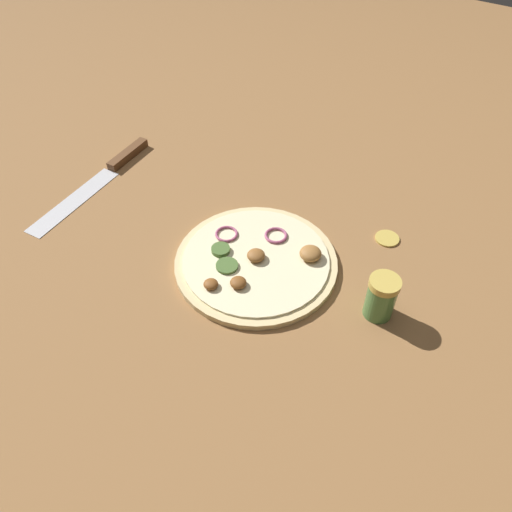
# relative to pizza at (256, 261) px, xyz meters

# --- Properties ---
(ground_plane) EXTENTS (3.00, 3.00, 0.00)m
(ground_plane) POSITION_rel_pizza_xyz_m (-0.00, 0.00, -0.01)
(ground_plane) COLOR olive
(pizza) EXTENTS (0.28, 0.28, 0.03)m
(pizza) POSITION_rel_pizza_xyz_m (0.00, 0.00, 0.00)
(pizza) COLOR beige
(pizza) RESTS_ON ground_plane
(knife) EXTENTS (0.34, 0.06, 0.02)m
(knife) POSITION_rel_pizza_xyz_m (0.05, 0.41, -0.00)
(knife) COLOR silver
(knife) RESTS_ON ground_plane
(spice_jar) EXTENTS (0.05, 0.05, 0.08)m
(spice_jar) POSITION_rel_pizza_xyz_m (0.02, -0.22, 0.03)
(spice_jar) COLOR #4C7F42
(spice_jar) RESTS_ON ground_plane
(loose_cap) EXTENTS (0.04, 0.04, 0.01)m
(loose_cap) POSITION_rel_pizza_xyz_m (0.19, -0.17, -0.01)
(loose_cap) COLOR gold
(loose_cap) RESTS_ON ground_plane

